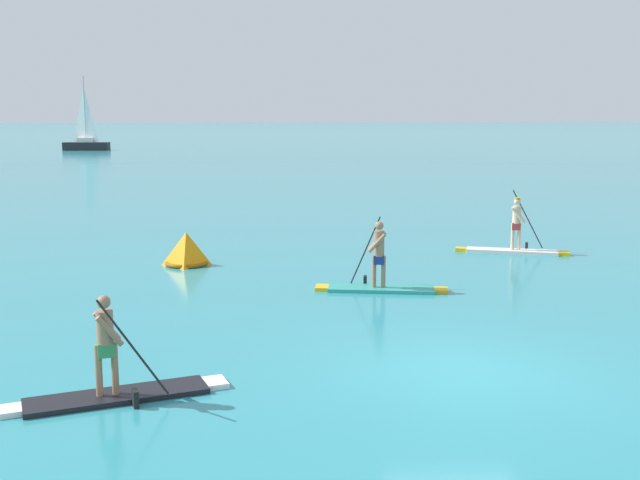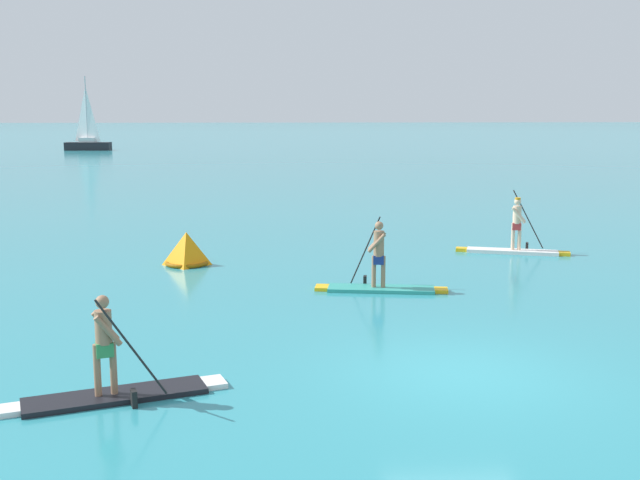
{
  "view_description": "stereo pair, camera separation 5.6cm",
  "coord_description": "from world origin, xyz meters",
  "px_view_note": "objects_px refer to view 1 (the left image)",
  "views": [
    {
      "loc": [
        -3.27,
        -12.77,
        4.53
      ],
      "look_at": [
        -1.98,
        8.53,
        0.89
      ],
      "focal_mm": 43.9,
      "sensor_mm": 36.0,
      "label": 1
    },
    {
      "loc": [
        -3.21,
        -12.77,
        4.53
      ],
      "look_at": [
        -1.98,
        8.53,
        0.89
      ],
      "focal_mm": 43.9,
      "sensor_mm": 36.0,
      "label": 2
    }
  ],
  "objects_px": {
    "paddleboarder_mid_center": "(380,276)",
    "paddleboarder_far_right": "(514,241)",
    "race_marker_buoy": "(187,251)",
    "sailboat_left_horizon": "(86,141)",
    "paddleboarder_near_left": "(115,379)"
  },
  "relations": [
    {
      "from": "race_marker_buoy",
      "to": "paddleboarder_mid_center",
      "type": "bearing_deg",
      "value": -34.41
    },
    {
      "from": "paddleboarder_near_left",
      "to": "paddleboarder_mid_center",
      "type": "height_order",
      "value": "paddleboarder_mid_center"
    },
    {
      "from": "race_marker_buoy",
      "to": "sailboat_left_horizon",
      "type": "bearing_deg",
      "value": 105.46
    },
    {
      "from": "paddleboarder_near_left",
      "to": "paddleboarder_mid_center",
      "type": "xyz_separation_m",
      "value": [
        5.13,
        7.07,
        0.03
      ]
    },
    {
      "from": "sailboat_left_horizon",
      "to": "paddleboarder_far_right",
      "type": "bearing_deg",
      "value": -61.87
    },
    {
      "from": "paddleboarder_mid_center",
      "to": "paddleboarder_near_left",
      "type": "bearing_deg",
      "value": 62.73
    },
    {
      "from": "paddleboarder_far_right",
      "to": "paddleboarder_mid_center",
      "type": "bearing_deg",
      "value": -118.97
    },
    {
      "from": "paddleboarder_near_left",
      "to": "paddleboarder_mid_center",
      "type": "distance_m",
      "value": 8.74
    },
    {
      "from": "paddleboarder_far_right",
      "to": "sailboat_left_horizon",
      "type": "distance_m",
      "value": 66.65
    },
    {
      "from": "paddleboarder_mid_center",
      "to": "paddleboarder_far_right",
      "type": "distance_m",
      "value": 6.84
    },
    {
      "from": "paddleboarder_mid_center",
      "to": "sailboat_left_horizon",
      "type": "relative_size",
      "value": 0.43
    },
    {
      "from": "paddleboarder_near_left",
      "to": "sailboat_left_horizon",
      "type": "xyz_separation_m",
      "value": [
        -17.19,
        72.69,
        0.69
      ]
    },
    {
      "from": "paddleboarder_far_right",
      "to": "race_marker_buoy",
      "type": "height_order",
      "value": "paddleboarder_far_right"
    },
    {
      "from": "paddleboarder_mid_center",
      "to": "race_marker_buoy",
      "type": "bearing_deg",
      "value": -25.73
    },
    {
      "from": "race_marker_buoy",
      "to": "sailboat_left_horizon",
      "type": "height_order",
      "value": "sailboat_left_horizon"
    }
  ]
}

